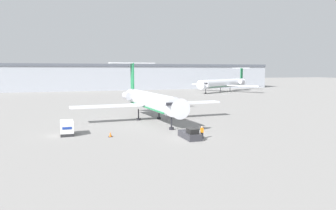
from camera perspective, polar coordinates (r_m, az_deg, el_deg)
The scene contains 8 objects.
ground_plane at distance 47.14m, azimuth 3.89°, elevation -5.90°, with size 600.00×600.00×0.00m, color gray.
terminal_building at distance 163.63m, azimuth -12.24°, elevation 4.81°, with size 180.00×16.80×12.60m.
airplane_main at distance 63.69m, azimuth -3.12°, elevation 0.79°, with size 30.26×28.55×11.44m.
pushback_tug at distance 47.28m, azimuth 3.84°, elevation -5.14°, with size 1.91×4.85×1.62m.
luggage_cart at distance 51.71m, azimuth -17.20°, elevation -3.84°, with size 1.91×3.13×2.21m.
worker_near_tug at distance 47.20m, azimuth 5.94°, elevation -4.72°, with size 0.40×0.25×1.81m.
traffic_cone_left at distance 49.07m, azimuth -10.01°, elevation -5.07°, with size 0.60×0.60×0.75m.
airplane_parked_far_left at distance 148.29m, azimuth 9.72°, elevation 3.75°, with size 34.61×29.71×10.73m.
Camera 1 is at (-17.48, -42.66, 9.86)m, focal length 35.00 mm.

